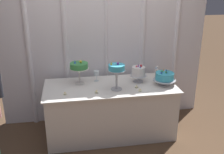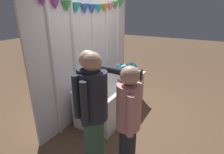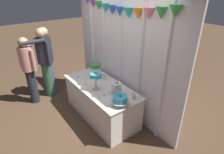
% 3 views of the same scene
% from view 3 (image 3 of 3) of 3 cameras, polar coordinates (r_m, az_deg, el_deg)
% --- Properties ---
extents(ground_plane, '(24.00, 24.00, 0.00)m').
position_cam_3_polar(ground_plane, '(4.21, -4.40, -12.01)').
color(ground_plane, brown).
extents(draped_curtain, '(3.15, 0.19, 2.69)m').
position_cam_3_polar(draped_curtain, '(3.82, 2.75, 9.17)').
color(draped_curtain, white).
rests_on(draped_curtain, ground_plane).
extents(cake_table, '(1.82, 0.81, 0.75)m').
position_cam_3_polar(cake_table, '(4.02, -3.38, -7.33)').
color(cake_table, white).
rests_on(cake_table, ground_plane).
extents(cake_display_leftmost, '(0.27, 0.27, 0.35)m').
position_cam_3_polar(cake_display_leftmost, '(4.09, -5.06, 3.30)').
color(cake_display_leftmost, silver).
rests_on(cake_display_leftmost, cake_table).
extents(cake_display_midleft, '(0.24, 0.24, 0.39)m').
position_cam_3_polar(cake_display_midleft, '(3.58, -5.01, 0.16)').
color(cake_display_midleft, '#B2B2B7').
rests_on(cake_display_midleft, cake_table).
extents(cake_display_midright, '(0.24, 0.24, 0.26)m').
position_cam_3_polar(cake_display_midright, '(3.49, 1.31, -2.94)').
color(cake_display_midright, silver).
rests_on(cake_display_midright, cake_table).
extents(cake_display_rightmost, '(0.32, 0.32, 0.23)m').
position_cam_3_polar(cake_display_rightmost, '(3.20, 2.47, -6.72)').
color(cake_display_rightmost, '#B2B2B7').
rests_on(cake_display_rightmost, cake_table).
extents(wine_glass, '(0.08, 0.08, 0.16)m').
position_cam_3_polar(wine_glass, '(3.99, -2.37, 0.61)').
color(wine_glass, silver).
rests_on(wine_glass, cake_table).
extents(flower_vase, '(0.07, 0.11, 0.17)m').
position_cam_3_polar(flower_vase, '(3.40, 6.73, -5.61)').
color(flower_vase, beige).
rests_on(flower_vase, cake_table).
extents(tealight_far_left, '(0.04, 0.04, 0.04)m').
position_cam_3_polar(tealight_far_left, '(4.21, -10.47, 0.02)').
color(tealight_far_left, beige).
rests_on(tealight_far_left, cake_table).
extents(tealight_near_left, '(0.05, 0.05, 0.04)m').
position_cam_3_polar(tealight_near_left, '(3.89, -7.98, -2.20)').
color(tealight_near_left, beige).
rests_on(tealight_near_left, cake_table).
extents(tealight_near_right, '(0.05, 0.05, 0.04)m').
position_cam_3_polar(tealight_near_right, '(3.51, -2.39, -5.43)').
color(tealight_near_right, beige).
rests_on(tealight_near_right, cake_table).
extents(tealight_far_right, '(0.05, 0.05, 0.03)m').
position_cam_3_polar(tealight_far_right, '(3.44, -3.85, -6.19)').
color(tealight_far_right, beige).
rests_on(tealight_far_right, cake_table).
extents(guest_girl_blue_dress, '(0.44, 0.76, 1.74)m').
position_cam_3_polar(guest_girl_blue_dress, '(4.80, -19.24, 5.32)').
color(guest_girl_blue_dress, '#4C5675').
rests_on(guest_girl_blue_dress, ground_plane).
extents(guest_man_pink_jacket, '(0.51, 0.39, 1.74)m').
position_cam_3_polar(guest_man_pink_jacket, '(4.80, -19.74, 4.78)').
color(guest_man_pink_jacket, '#3D6B4C').
rests_on(guest_man_pink_jacket, ground_plane).
extents(guest_man_dark_suit, '(0.41, 0.40, 1.61)m').
position_cam_3_polar(guest_man_dark_suit, '(4.65, -24.14, 2.51)').
color(guest_man_dark_suit, '#282D38').
rests_on(guest_man_dark_suit, ground_plane).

